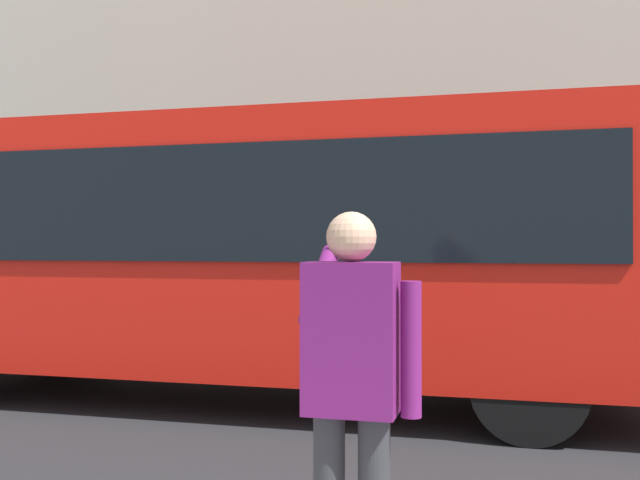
{
  "coord_description": "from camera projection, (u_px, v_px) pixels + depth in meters",
  "views": [
    {
      "loc": [
        -0.38,
        7.48,
        1.7
      ],
      "look_at": [
        1.46,
        0.33,
        1.76
      ],
      "focal_mm": 40.35,
      "sensor_mm": 36.0,
      "label": 1
    }
  ],
  "objects": [
    {
      "name": "ground_plane",
      "position": [
        467.0,
        412.0,
        7.33
      ],
      "size": [
        60.0,
        60.0,
        0.0
      ],
      "primitive_type": "plane",
      "color": "#232326"
    },
    {
      "name": "building_facade_far",
      "position": [
        485.0,
        25.0,
        13.95
      ],
      "size": [
        28.0,
        1.55,
        12.0
      ],
      "color": "beige",
      "rests_on": "ground_plane"
    },
    {
      "name": "red_bus",
      "position": [
        242.0,
        247.0,
        7.96
      ],
      "size": [
        9.05,
        2.54,
        3.08
      ],
      "color": "red",
      "rests_on": "ground_plane"
    },
    {
      "name": "pedestrian_photographer",
      "position": [
        353.0,
        374.0,
        3.13
      ],
      "size": [
        0.53,
        0.52,
        1.7
      ],
      "color": "#2D2D33",
      "rests_on": "sidewalk_curb"
    }
  ]
}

